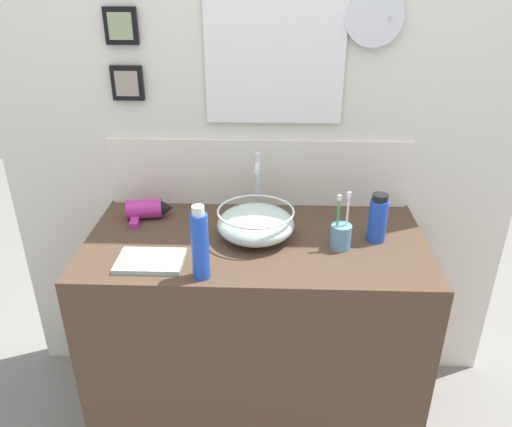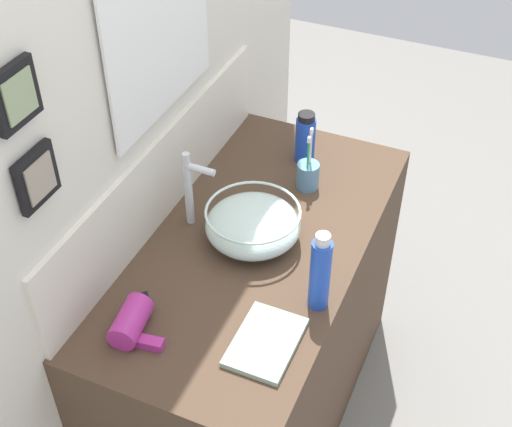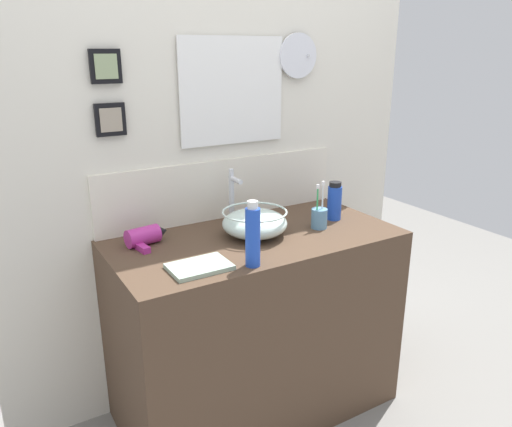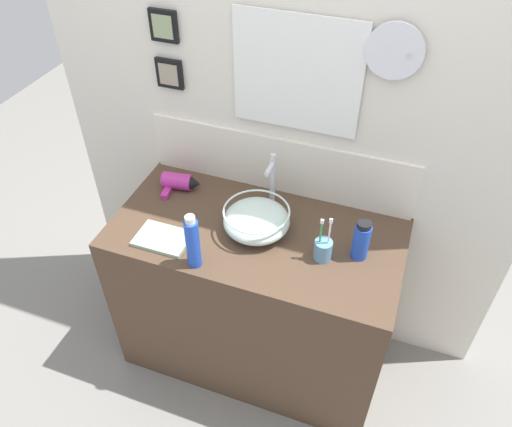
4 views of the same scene
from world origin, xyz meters
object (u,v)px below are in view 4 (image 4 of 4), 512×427
faucet (273,177)px  spray_bottle (193,242)px  lotion_bottle (361,240)px  glass_bowl_sink (257,220)px  toothbrush_cup (323,249)px  hair_drier (180,182)px  hand_towel (163,239)px

faucet → spray_bottle: 0.47m
faucet → lotion_bottle: 0.46m
glass_bowl_sink → toothbrush_cup: (0.28, -0.06, -0.01)m
toothbrush_cup → spray_bottle: bearing=-156.5°
faucet → glass_bowl_sink: bearing=-90.0°
hair_drier → spray_bottle: bearing=-56.8°
faucet → hand_towel: size_ratio=1.14×
hair_drier → hand_towel: hair_drier is taller
toothbrush_cup → hand_towel: 0.63m
toothbrush_cup → spray_bottle: 0.49m
glass_bowl_sink → toothbrush_cup: size_ratio=1.30×
hair_drier → lotion_bottle: 0.84m
faucet → lotion_bottle: size_ratio=1.40×
toothbrush_cup → hand_towel: (-0.62, -0.12, -0.04)m
toothbrush_cup → spray_bottle: size_ratio=0.85×
toothbrush_cup → lotion_bottle: bearing=24.3°
faucet → hair_drier: 0.43m
glass_bowl_sink → spray_bottle: bearing=-122.6°
glass_bowl_sink → faucet: 0.21m
spray_bottle → hair_drier: bearing=123.2°
glass_bowl_sink → hand_towel: glass_bowl_sink is taller
hair_drier → lotion_bottle: bearing=-9.5°
faucet → hand_towel: bearing=-132.3°
hand_towel → toothbrush_cup: bearing=11.1°
hand_towel → faucet: bearing=47.7°
lotion_bottle → hand_towel: size_ratio=0.82×
glass_bowl_sink → lotion_bottle: size_ratio=1.54×
glass_bowl_sink → spray_bottle: 0.30m
faucet → toothbrush_cup: size_ratio=1.18×
toothbrush_cup → lotion_bottle: toothbrush_cup is taller
hair_drier → toothbrush_cup: (0.70, -0.20, 0.01)m
faucet → toothbrush_cup: bearing=-41.0°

